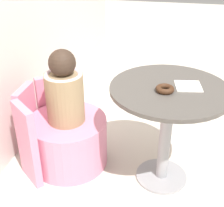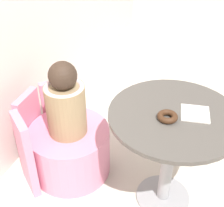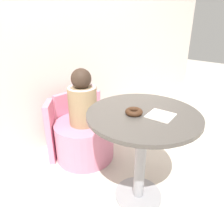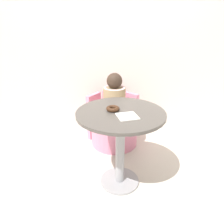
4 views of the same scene
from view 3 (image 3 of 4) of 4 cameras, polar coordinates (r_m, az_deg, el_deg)
The scene contains 8 objects.
ground_plane at distance 1.71m, azimuth 7.86°, elevation -23.78°, with size 12.00×12.00×0.00m, color beige.
back_wall at distance 2.05m, azimuth -17.91°, elevation 20.55°, with size 6.00×0.06×2.40m.
round_table at distance 1.35m, azimuth 8.54°, elevation -8.77°, with size 0.72×0.72×0.70m.
tub_chair at distance 1.96m, azimuth -7.86°, elevation -10.16°, with size 0.55×0.55×0.36m.
booth_backrest at distance 2.08m, azimuth -11.94°, elevation -5.17°, with size 0.65×0.24×0.57m.
child_figure at distance 1.78m, azimuth -8.55°, elevation 1.04°, with size 0.26×0.26×0.51m.
donut at distance 1.24m, azimuth 6.29°, elevation -2.34°, with size 0.11×0.11×0.03m.
paper_napkin at distance 1.25m, azimuth 13.79°, elevation -3.31°, with size 0.17×0.17×0.01m.
Camera 3 is at (-0.99, -0.67, 1.23)m, focal length 32.00 mm.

